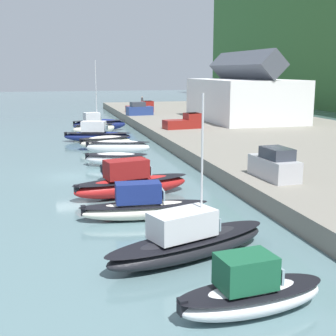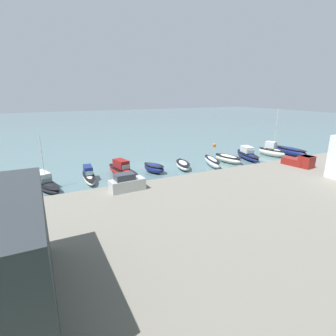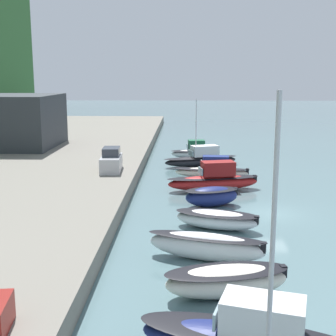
# 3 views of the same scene
# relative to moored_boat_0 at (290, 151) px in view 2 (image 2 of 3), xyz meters

# --- Properties ---
(ground_plane) EXTENTS (320.00, 320.00, 0.00)m
(ground_plane) POSITION_rel_moored_boat_0_xyz_m (28.85, -5.47, -0.88)
(ground_plane) COLOR slate
(quay_promenade) EXTENTS (139.49, 28.51, 1.23)m
(quay_promenade) POSITION_rel_moored_boat_0_xyz_m (28.85, 19.56, -0.27)
(quay_promenade) COLOR gray
(quay_promenade) RESTS_ON ground_plane
(moored_boat_0) EXTENTS (2.42, 7.60, 1.68)m
(moored_boat_0) POSITION_rel_moored_boat_0_xyz_m (0.00, 0.00, 0.00)
(moored_boat_0) COLOR navy
(moored_boat_0) RESTS_ON ground_plane
(moored_boat_1) EXTENTS (3.16, 6.11, 9.71)m
(moored_boat_1) POSITION_rel_moored_boat_0_xyz_m (4.24, -1.19, 0.25)
(moored_boat_1) COLOR white
(moored_boat_1) RESTS_ON ground_plane
(moored_boat_2) EXTENTS (4.46, 8.48, 2.49)m
(moored_boat_2) POSITION_rel_moored_boat_0_xyz_m (10.48, -1.47, 0.02)
(moored_boat_2) COLOR navy
(moored_boat_2) RESTS_ON ground_plane
(moored_boat_3) EXTENTS (3.32, 6.17, 1.43)m
(moored_boat_3) POSITION_rel_moored_boat_0_xyz_m (15.64, -1.05, -0.13)
(moored_boat_3) COLOR white
(moored_boat_3) RESTS_ON ground_plane
(moored_boat_4) EXTENTS (3.21, 6.77, 1.55)m
(moored_boat_4) POSITION_rel_moored_boat_0_xyz_m (19.87, -0.31, -0.07)
(moored_boat_4) COLOR white
(moored_boat_4) RESTS_ON ground_plane
(moored_boat_5) EXTENTS (3.63, 5.97, 1.22)m
(moored_boat_5) POSITION_rel_moored_boat_0_xyz_m (25.31, -1.28, -0.23)
(moored_boat_5) COLOR white
(moored_boat_5) RESTS_ON ground_plane
(moored_boat_6) EXTENTS (3.34, 4.74, 1.53)m
(moored_boat_6) POSITION_rel_moored_boat_0_xyz_m (30.78, -1.26, -0.08)
(moored_boat_6) COLOR navy
(moored_boat_6) RESTS_ON ground_plane
(moored_boat_7) EXTENTS (3.77, 8.55, 2.57)m
(moored_boat_7) POSITION_rel_moored_boat_0_xyz_m (35.95, -1.77, 0.05)
(moored_boat_7) COLOR red
(moored_boat_7) RESTS_ON ground_plane
(moored_boat_8) EXTENTS (2.11, 7.56, 2.19)m
(moored_boat_8) POSITION_rel_moored_boat_0_xyz_m (41.10, -1.98, -0.11)
(moored_boat_8) COLOR white
(moored_boat_8) RESTS_ON ground_plane
(moored_boat_9) EXTENTS (4.86, 8.84, 7.48)m
(moored_boat_9) POSITION_rel_moored_boat_0_xyz_m (47.24, -1.11, -0.05)
(moored_boat_9) COLOR black
(moored_boat_9) RESTS_ON ground_plane
(parked_car_0) EXTENTS (4.30, 2.04, 2.16)m
(parked_car_0) POSITION_rel_moored_boat_0_xyz_m (38.27, 7.68, 1.26)
(parked_car_0) COLOR #B7B7BC
(parked_car_0) RESTS_ON quay_promenade
(pickup_truck_1) EXTENTS (2.54, 4.94, 1.90)m
(pickup_truck_1) POSITION_rel_moored_boat_0_xyz_m (9.93, 9.80, 1.16)
(pickup_truck_1) COLOR maroon
(pickup_truck_1) RESTS_ON quay_promenade
(dog_on_quay) EXTENTS (0.78, 0.78, 0.68)m
(dog_on_quay) POSITION_rel_moored_boat_0_xyz_m (49.11, 9.74, 0.80)
(dog_on_quay) COLOR black
(dog_on_quay) RESTS_ON quay_promenade
(mooring_buoy_0) EXTENTS (0.78, 0.78, 0.78)m
(mooring_buoy_0) POSITION_rel_moored_boat_0_xyz_m (8.65, -14.81, -0.50)
(mooring_buoy_0) COLOR orange
(mooring_buoy_0) RESTS_ON ground_plane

